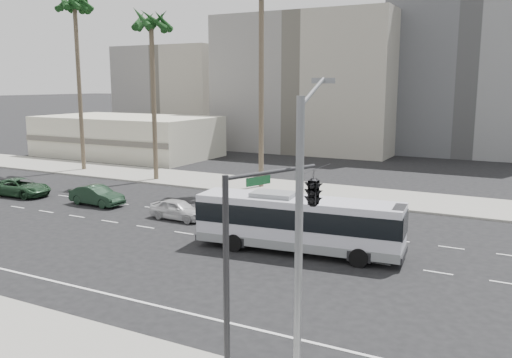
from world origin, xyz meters
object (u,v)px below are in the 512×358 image
Objects in this scene: car_b at (97,195)px; streetlight_corner at (302,225)px; car_c at (20,187)px; palm_mid at (151,27)px; car_a at (178,209)px; palm_far at (75,8)px; traffic_signal at (305,199)px; city_bus at (298,222)px.

streetlight_corner is at bearing -121.73° from car_b.
palm_mid is (5.34, 10.88, 13.41)m from car_c.
palm_far reaches higher than car_a.
palm_mid is at bearing -6.34° from palm_far.
car_c is 18.08m from palm_mid.
car_c is (-7.93, -0.43, -0.02)m from car_b.
car_a is 0.44× the size of streetlight_corner.
traffic_signal is at bearing -44.18° from palm_mid.
city_bus is 27.78m from palm_mid.
car_a is at bearing -30.30° from palm_far.
city_bus is 12.25m from traffic_signal.
palm_mid is at bearing 16.67° from car_b.
city_bus is at bearing -102.31° from car_c.
car_c is 0.56× the size of streetlight_corner.
car_c is at bearing 140.91° from streetlight_corner.
city_bus is at bearing 135.54° from traffic_signal.
traffic_signal is at bearing -35.75° from palm_far.
palm_far is (-5.13, 12.04, 15.82)m from car_c.
streetlight_corner is 0.59× the size of palm_mid.
car_c is 0.33× the size of palm_mid.
palm_far is (-13.07, 11.61, 15.80)m from car_b.
palm_far is (-36.49, 27.68, 11.33)m from streetlight_corner.
palm_mid reaches higher than traffic_signal.
car_c is 0.79× the size of traffic_signal.
car_b is at bearing 169.76° from traffic_signal.
car_a is (-10.01, 2.80, -1.00)m from city_bus.
car_c is 33.88m from traffic_signal.
streetlight_corner is (5.45, -12.59, 3.52)m from city_bus.
palm_far reaches higher than streetlight_corner.
palm_far is at bearing 51.09° from car_b.
city_bus is 1.23× the size of streetlight_corner.
city_bus is 14.16m from streetlight_corner.
palm_mid reaches higher than city_bus.
car_a is at bearing 159.26° from traffic_signal.
palm_far reaches higher than traffic_signal.
car_a is 0.22× the size of palm_far.
streetlight_corner is (15.46, -15.39, 4.52)m from car_a.
car_a is 7.99m from car_b.
car_b is 0.86× the size of car_c.
car_b is 0.25× the size of palm_far.
car_a is at bearing 158.70° from city_bus.
car_a is 0.26× the size of palm_mid.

